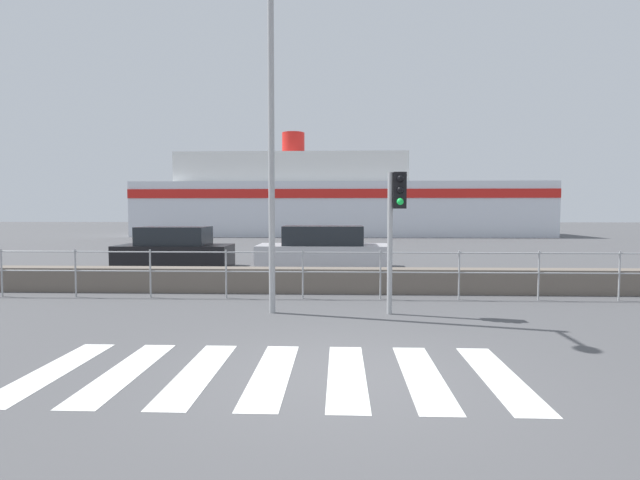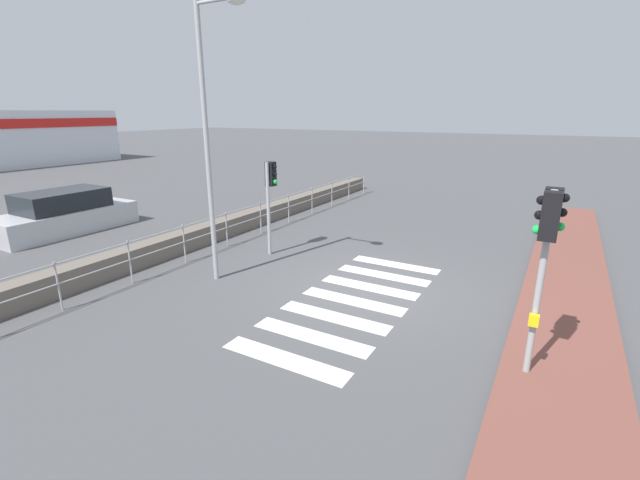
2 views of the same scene
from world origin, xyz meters
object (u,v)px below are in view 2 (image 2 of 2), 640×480
object	(u,v)px
traffic_light_near	(548,235)
traffic_light_far	(270,187)
parked_car_silver	(65,214)
streetlamp	(213,116)

from	to	relation	value
traffic_light_near	traffic_light_far	bearing A→B (deg)	66.51
traffic_light_near	traffic_light_far	world-z (taller)	traffic_light_near
traffic_light_near	parked_car_silver	world-z (taller)	traffic_light_near
parked_car_silver	streetlamp	bearing A→B (deg)	-95.27
traffic_light_near	streetlamp	xyz separation A→B (m)	(0.75, 6.92, 1.60)
traffic_light_near	parked_car_silver	bearing A→B (deg)	84.29
traffic_light_far	streetlamp	bearing A→B (deg)	-174.65
traffic_light_far	parked_car_silver	bearing A→B (deg)	101.94
traffic_light_near	streetlamp	world-z (taller)	streetlamp
streetlamp	parked_car_silver	size ratio (longest dim) A/B	1.42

